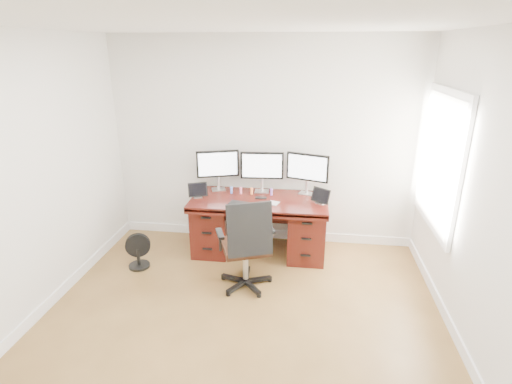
# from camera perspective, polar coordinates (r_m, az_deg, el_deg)

# --- Properties ---
(ground) EXTENTS (4.50, 4.50, 0.00)m
(ground) POSITION_cam_1_polar(r_m,az_deg,el_deg) (3.83, -3.26, -21.48)
(ground) COLOR brown
(ground) RESTS_ON ground
(back_wall) EXTENTS (4.00, 0.10, 2.70)m
(back_wall) POSITION_cam_1_polar(r_m,az_deg,el_deg) (5.23, 1.12, 6.93)
(back_wall) COLOR silver
(back_wall) RESTS_ON ground
(right_wall) EXTENTS (0.10, 4.50, 2.70)m
(right_wall) POSITION_cam_1_polar(r_m,az_deg,el_deg) (3.45, 31.35, -3.11)
(right_wall) COLOR silver
(right_wall) RESTS_ON ground
(desk) EXTENTS (1.70, 0.80, 0.75)m
(desk) POSITION_cam_1_polar(r_m,az_deg,el_deg) (5.14, 0.50, -4.49)
(desk) COLOR #42120D
(desk) RESTS_ON ground
(office_chair) EXTENTS (0.73, 0.73, 1.07)m
(office_chair) POSITION_cam_1_polar(r_m,az_deg,el_deg) (4.42, -1.38, -9.60)
(office_chair) COLOR black
(office_chair) RESTS_ON ground
(floor_fan) EXTENTS (0.30, 0.25, 0.43)m
(floor_fan) POSITION_cam_1_polar(r_m,az_deg,el_deg) (5.07, -16.52, -8.15)
(floor_fan) COLOR black
(floor_fan) RESTS_ON ground
(monitor_left) EXTENTS (0.53, 0.21, 0.53)m
(monitor_left) POSITION_cam_1_polar(r_m,az_deg,el_deg) (5.22, -5.48, 3.82)
(monitor_left) COLOR silver
(monitor_left) RESTS_ON desk
(monitor_center) EXTENTS (0.55, 0.15, 0.53)m
(monitor_center) POSITION_cam_1_polar(r_m,az_deg,el_deg) (5.12, 0.86, 3.59)
(monitor_center) COLOR silver
(monitor_center) RESTS_ON desk
(monitor_right) EXTENTS (0.53, 0.20, 0.53)m
(monitor_right) POSITION_cam_1_polar(r_m,az_deg,el_deg) (5.09, 7.36, 3.31)
(monitor_right) COLOR silver
(monitor_right) RESTS_ON desk
(tablet_left) EXTENTS (0.25, 0.15, 0.19)m
(tablet_left) POSITION_cam_1_polar(r_m,az_deg,el_deg) (5.05, -8.33, 0.15)
(tablet_left) COLOR silver
(tablet_left) RESTS_ON desk
(tablet_right) EXTENTS (0.23, 0.19, 0.19)m
(tablet_right) POSITION_cam_1_polar(r_m,az_deg,el_deg) (4.87, 9.22, -0.68)
(tablet_right) COLOR silver
(tablet_right) RESTS_ON desk
(keyboard) EXTENTS (0.27, 0.18, 0.01)m
(keyboard) POSITION_cam_1_polar(r_m,az_deg,el_deg) (4.79, -0.06, -1.77)
(keyboard) COLOR white
(keyboard) RESTS_ON desk
(trackpad) EXTENTS (0.16, 0.16, 0.01)m
(trackpad) POSITION_cam_1_polar(r_m,az_deg,el_deg) (4.83, 2.45, -1.59)
(trackpad) COLOR silver
(trackpad) RESTS_ON desk
(drawing_tablet) EXTENTS (0.24, 0.18, 0.01)m
(drawing_tablet) POSITION_cam_1_polar(r_m,az_deg,el_deg) (4.84, -2.56, -1.59)
(drawing_tablet) COLOR black
(drawing_tablet) RESTS_ON desk
(phone) EXTENTS (0.14, 0.07, 0.01)m
(phone) POSITION_cam_1_polar(r_m,az_deg,el_deg) (5.00, 0.70, -0.84)
(phone) COLOR black
(phone) RESTS_ON desk
(figurine_blue) EXTENTS (0.04, 0.04, 0.10)m
(figurine_blue) POSITION_cam_1_polar(r_m,az_deg,el_deg) (5.16, -3.54, 0.36)
(figurine_blue) COLOR #637CED
(figurine_blue) RESTS_ON desk
(figurine_pink) EXTENTS (0.04, 0.04, 0.10)m
(figurine_pink) POSITION_cam_1_polar(r_m,az_deg,el_deg) (5.13, -2.18, 0.29)
(figurine_pink) COLOR pink
(figurine_pink) RESTS_ON desk
(figurine_orange) EXTENTS (0.04, 0.04, 0.10)m
(figurine_orange) POSITION_cam_1_polar(r_m,az_deg,el_deg) (5.11, -0.64, 0.22)
(figurine_orange) COLOR #FD8140
(figurine_orange) RESTS_ON desk
(figurine_purple) EXTENTS (0.04, 0.04, 0.10)m
(figurine_purple) POSITION_cam_1_polar(r_m,az_deg,el_deg) (5.08, 2.21, 0.09)
(figurine_purple) COLOR #985ED1
(figurine_purple) RESTS_ON desk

